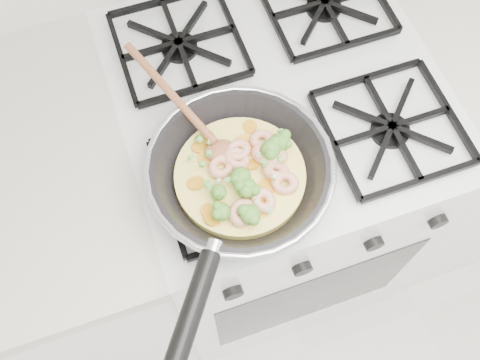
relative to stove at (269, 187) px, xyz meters
name	(u,v)px	position (x,y,z in m)	size (l,w,h in m)	color
stove	(269,187)	(0.00, 0.00, 0.00)	(0.60, 0.60, 0.92)	silver
skillet	(240,176)	(-0.14, -0.17, 0.50)	(0.36, 0.56, 0.09)	black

